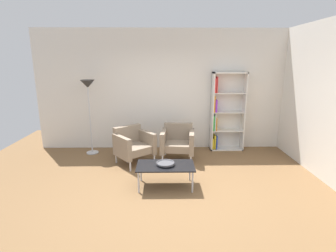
# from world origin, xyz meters

# --- Properties ---
(ground_plane) EXTENTS (8.32, 8.32, 0.00)m
(ground_plane) POSITION_xyz_m (0.00, 0.00, 0.00)
(ground_plane) COLOR brown
(plaster_back_panel) EXTENTS (6.40, 0.12, 2.90)m
(plaster_back_panel) POSITION_xyz_m (0.00, 2.46, 1.45)
(plaster_back_panel) COLOR silver
(plaster_back_panel) RESTS_ON ground_plane
(plaster_right_partition) EXTENTS (0.12, 5.20, 2.90)m
(plaster_right_partition) POSITION_xyz_m (2.86, 0.60, 1.45)
(plaster_right_partition) COLOR silver
(plaster_right_partition) RESTS_ON ground_plane
(bookshelf_tall) EXTENTS (0.80, 0.30, 1.90)m
(bookshelf_tall) POSITION_xyz_m (1.38, 2.26, 0.93)
(bookshelf_tall) COLOR silver
(bookshelf_tall) RESTS_ON ground_plane
(coffee_table_low) EXTENTS (1.00, 0.56, 0.40)m
(coffee_table_low) POSITION_xyz_m (-0.09, 0.25, 0.37)
(coffee_table_low) COLOR black
(coffee_table_low) RESTS_ON ground_plane
(decorative_bowl) EXTENTS (0.32, 0.32, 0.05)m
(decorative_bowl) POSITION_xyz_m (-0.09, 0.25, 0.43)
(decorative_bowl) COLOR #4C4C51
(decorative_bowl) RESTS_ON coffee_table_low
(armchair_by_bookshelf) EXTENTS (0.95, 0.94, 0.78)m
(armchair_by_bookshelf) POSITION_xyz_m (-0.78, 1.37, 0.41)
(armchair_by_bookshelf) COLOR gray
(armchair_by_bookshelf) RESTS_ON ground_plane
(armchair_spare_guest) EXTENTS (0.78, 0.73, 0.78)m
(armchair_spare_guest) POSITION_xyz_m (0.19, 1.58, 0.41)
(armchair_spare_guest) COLOR gray
(armchair_spare_guest) RESTS_ON ground_plane
(floor_lamp_torchiere) EXTENTS (0.32, 0.32, 1.74)m
(floor_lamp_torchiere) POSITION_xyz_m (-1.83, 2.00, 1.45)
(floor_lamp_torchiere) COLOR silver
(floor_lamp_torchiere) RESTS_ON ground_plane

